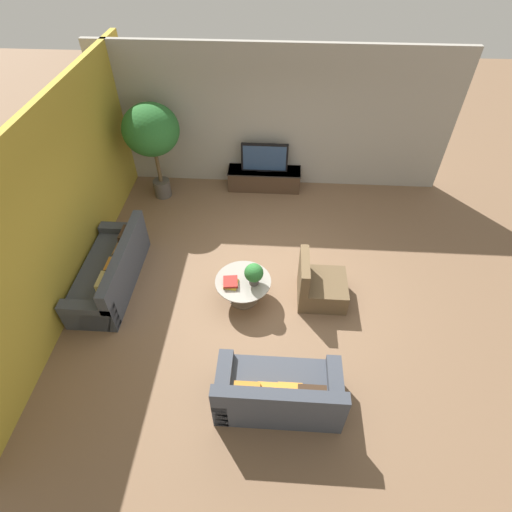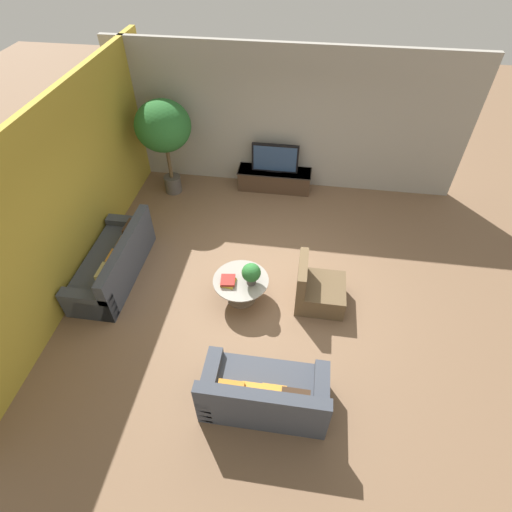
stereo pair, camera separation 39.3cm
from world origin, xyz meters
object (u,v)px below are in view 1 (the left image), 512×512
at_px(coffee_table, 243,286).
at_px(potted_plant_tabletop, 254,273).
at_px(media_console, 264,179).
at_px(potted_palm_tall, 151,132).
at_px(television, 265,158).
at_px(couch_by_wall, 111,272).
at_px(couch_near_entry, 278,393).
at_px(armchair_wicker, 319,286).

relative_size(coffee_table, potted_plant_tabletop, 2.34).
distance_m(media_console, coffee_table, 3.31).
bearing_deg(potted_palm_tall, media_console, 11.07).
height_order(television, couch_by_wall, television).
distance_m(media_console, television, 0.53).
bearing_deg(potted_plant_tabletop, coffee_table, 168.78).
bearing_deg(couch_near_entry, potted_palm_tall, -60.34).
height_order(television, couch_near_entry, television).
distance_m(coffee_table, armchair_wicker, 1.27).
xyz_separation_m(couch_near_entry, potted_palm_tall, (-2.67, 4.70, 1.23)).
distance_m(television, armchair_wicker, 3.40).
bearing_deg(couch_by_wall, coffee_table, 84.95).
bearing_deg(television, potted_palm_tall, -168.97).
relative_size(television, couch_near_entry, 0.60).
distance_m(couch_near_entry, potted_plant_tabletop, 1.89).
bearing_deg(media_console, potted_plant_tabletop, -90.19).
distance_m(television, potted_plant_tabletop, 3.34).
distance_m(couch_near_entry, potted_palm_tall, 5.54).
relative_size(coffee_table, couch_by_wall, 0.45).
relative_size(couch_by_wall, armchair_wicker, 2.40).
xyz_separation_m(television, potted_palm_tall, (-2.24, -0.44, 0.75)).
xyz_separation_m(media_console, television, (0.00, -0.00, 0.53)).
distance_m(television, coffee_table, 3.34).
relative_size(potted_palm_tall, potted_plant_tabletop, 5.29).
relative_size(television, potted_palm_tall, 0.49).
bearing_deg(television, couch_near_entry, -85.15).
xyz_separation_m(media_console, couch_by_wall, (-2.50, -3.10, 0.05)).
relative_size(couch_by_wall, potted_plant_tabletop, 5.24).
bearing_deg(television, potted_plant_tabletop, -90.19).
height_order(coffee_table, couch_by_wall, couch_by_wall).
bearing_deg(potted_palm_tall, couch_by_wall, -95.56).
xyz_separation_m(television, couch_near_entry, (0.44, -5.13, -0.49)).
relative_size(media_console, television, 1.61).
xyz_separation_m(armchair_wicker, potted_plant_tabletop, (-1.08, -0.14, 0.40)).
xyz_separation_m(armchair_wicker, potted_palm_tall, (-3.31, 2.76, 1.25)).
distance_m(media_console, couch_near_entry, 5.15).
distance_m(couch_by_wall, couch_near_entry, 3.57).
relative_size(media_console, coffee_table, 1.77).
distance_m(potted_palm_tall, potted_plant_tabletop, 3.75).
distance_m(couch_by_wall, potted_palm_tall, 2.94).
distance_m(television, potted_palm_tall, 2.40).
height_order(couch_by_wall, potted_palm_tall, potted_palm_tall).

